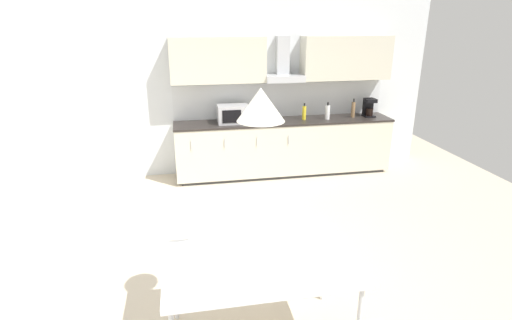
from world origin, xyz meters
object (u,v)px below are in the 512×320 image
Objects in this scene: microwave at (233,114)px; bottle_white at (327,112)px; bottle_yellow at (304,113)px; dining_table at (260,266)px; coffee_maker at (369,107)px; bottle_brown at (353,109)px; pendant_lamp at (261,105)px.

microwave is 1.53m from bottle_white.
bottle_yellow is at bearing 172.62° from bottle_white.
microwave reaches higher than dining_table.
coffee_maker is 1.13m from bottle_yellow.
microwave is 2.00m from bottle_brown.
coffee_maker is at bearing 6.03° from bottle_white.
bottle_white is 3.94m from dining_table.
bottle_brown reaches higher than dining_table.
coffee_maker is 0.28m from bottle_brown.
bottle_white is 0.91× the size of bottle_brown.
dining_table is (-0.26, -3.54, -0.36)m from microwave.
bottle_yellow is at bearing -178.46° from coffee_maker.
coffee_maker is 0.75m from bottle_white.
bottle_yellow is (1.15, -0.00, -0.03)m from microwave.
coffee_maker is at bearing 1.54° from bottle_yellow.
bottle_white is at bearing -173.97° from coffee_maker.
bottle_white is at bearing -172.73° from bottle_brown.
dining_table is at bearing -125.47° from coffee_maker.
coffee_maker is 0.98× the size of bottle_brown.
bottle_yellow is (-0.38, 0.05, -0.00)m from bottle_white.
coffee_maker is 1.08× the size of bottle_white.
bottle_white reaches higher than dining_table.
bottle_white is (1.53, -0.05, -0.02)m from microwave.
coffee_maker is at bearing 3.99° from bottle_brown.
pendant_lamp is (-1.42, -3.54, 0.90)m from bottle_yellow.
bottle_brown is 1.15× the size of bottle_yellow.
pendant_lamp is at bearing 63.43° from dining_table.
dining_table is 1.24m from pendant_lamp.
coffee_maker reaches higher than microwave.
bottle_yellow is at bearing -0.20° from microwave.
pendant_lamp is (-0.26, -3.54, 0.87)m from microwave.
pendant_lamp is (-2.26, -3.55, 0.88)m from bottle_brown.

